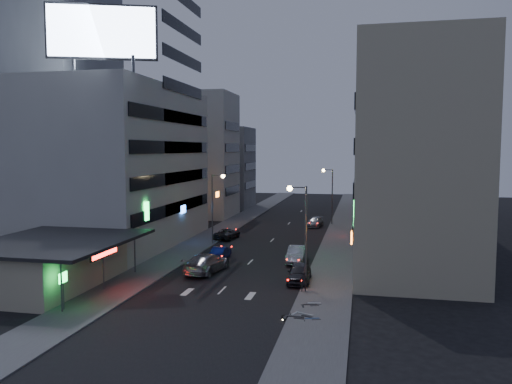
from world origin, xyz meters
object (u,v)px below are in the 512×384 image
(parked_car_right_far, at_px, (315,222))
(road_car_blue, at_px, (220,253))
(parked_car_left, at_px, (227,234))
(parked_car_right_mid, at_px, (297,254))
(scooter_blue, at_px, (320,310))
(scooter_silver_a, at_px, (315,306))
(parked_car_right_near, at_px, (299,273))
(road_car_silver, at_px, (207,263))
(scooter_black_a, at_px, (305,308))
(scooter_black_b, at_px, (317,296))
(person, at_px, (303,281))
(scooter_silver_b, at_px, (321,296))

(parked_car_right_far, relative_size, road_car_blue, 1.15)
(parked_car_left, distance_m, parked_car_right_far, 15.34)
(parked_car_right_far, bearing_deg, parked_car_left, -121.74)
(parked_car_right_mid, height_order, parked_car_left, parked_car_right_mid)
(parked_car_right_far, height_order, scooter_blue, parked_car_right_far)
(parked_car_left, relative_size, scooter_silver_a, 2.26)
(parked_car_right_near, height_order, road_car_silver, road_car_silver)
(parked_car_left, distance_m, road_car_blue, 11.26)
(scooter_black_a, distance_m, scooter_black_b, 2.95)
(person, relative_size, scooter_blue, 0.95)
(road_car_blue, xyz_separation_m, scooter_silver_a, (10.92, -15.49, 0.10))
(person, distance_m, scooter_blue, 6.04)
(scooter_black_b, bearing_deg, scooter_blue, 169.11)
(road_car_silver, distance_m, scooter_blue, 15.07)
(road_car_blue, bearing_deg, parked_car_right_far, -108.56)
(parked_car_right_near, relative_size, scooter_blue, 2.81)
(parked_car_right_mid, relative_size, road_car_blue, 1.21)
(scooter_silver_b, bearing_deg, scooter_silver_a, 170.03)
(scooter_black_a, bearing_deg, parked_car_left, 25.27)
(scooter_black_b, bearing_deg, parked_car_right_far, -13.49)
(parked_car_left, xyz_separation_m, scooter_blue, (13.61, -26.83, -0.02))
(scooter_black_b, bearing_deg, parked_car_right_mid, -5.48)
(parked_car_right_mid, xyz_separation_m, parked_car_right_far, (-0.37, 22.82, -0.13))
(scooter_silver_b, bearing_deg, scooter_black_a, 159.75)
(scooter_black_a, distance_m, scooter_silver_b, 3.30)
(road_car_blue, bearing_deg, scooter_black_a, 122.11)
(scooter_black_a, relative_size, scooter_silver_b, 1.20)
(parked_car_right_near, height_order, parked_car_left, parked_car_right_near)
(scooter_black_a, bearing_deg, scooter_black_b, -10.55)
(scooter_black_a, height_order, scooter_silver_a, scooter_silver_a)
(scooter_black_a, distance_m, scooter_silver_a, 0.71)
(road_car_silver, xyz_separation_m, scooter_black_b, (10.54, -7.47, -0.20))
(parked_car_right_mid, xyz_separation_m, scooter_silver_a, (3.25, -15.63, -0.03))
(parked_car_left, bearing_deg, parked_car_right_far, -122.59)
(scooter_black_a, relative_size, scooter_black_b, 1.10)
(scooter_blue, bearing_deg, parked_car_right_mid, -3.13)
(scooter_blue, relative_size, scooter_black_b, 0.94)
(parked_car_left, bearing_deg, scooter_silver_b, 125.96)
(road_car_silver, bearing_deg, road_car_blue, -78.14)
(parked_car_right_far, bearing_deg, scooter_silver_b, -76.69)
(parked_car_right_mid, xyz_separation_m, scooter_black_b, (3.18, -13.08, -0.12))
(parked_car_right_near, distance_m, road_car_silver, 8.67)
(parked_car_left, height_order, parked_car_right_far, parked_car_right_far)
(parked_car_left, relative_size, scooter_silver_b, 2.86)
(road_car_silver, distance_m, scooter_silver_b, 12.96)
(parked_car_right_near, bearing_deg, scooter_silver_a, -79.09)
(parked_car_right_near, height_order, scooter_black_b, parked_car_right_near)
(road_car_blue, bearing_deg, road_car_silver, 92.27)
(parked_car_right_near, height_order, road_car_blue, parked_car_right_near)
(scooter_silver_b, bearing_deg, person, 24.93)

